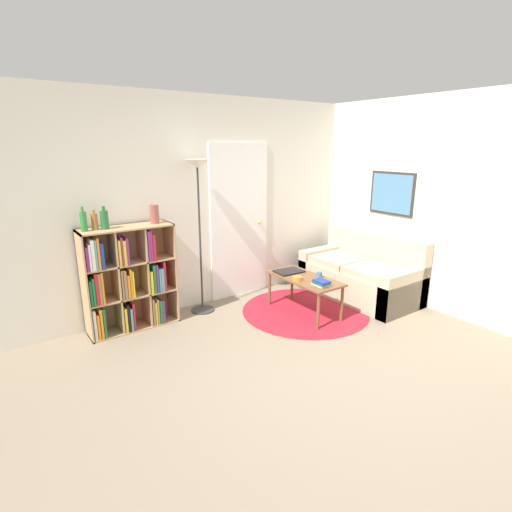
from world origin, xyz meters
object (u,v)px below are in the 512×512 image
at_px(bottle_right, 104,220).
at_px(vase_on_shelf, 154,214).
at_px(cup, 319,274).
at_px(bottle_left, 83,221).
at_px(laptop, 289,271).
at_px(coffee_table, 304,282).
at_px(bookshelf, 126,281).
at_px(floor_lamp, 198,189).
at_px(couch, 362,276).
at_px(bowl, 297,279).
at_px(bottle_middle, 95,221).

bearing_deg(bottle_right, vase_on_shelf, -0.11).
relative_size(cup, bottle_left, 0.29).
height_order(laptop, vase_on_shelf, vase_on_shelf).
bearing_deg(bottle_right, coffee_table, -21.55).
bearing_deg(cup, bottle_left, 159.18).
bearing_deg(bookshelf, cup, -24.03).
bearing_deg(floor_lamp, bottle_right, 178.00).
distance_m(coffee_table, laptop, 0.28).
bearing_deg(couch, bookshelf, 164.15).
distance_m(couch, cup, 0.93).
xyz_separation_m(bookshelf, bowl, (1.76, -0.85, -0.08)).
relative_size(bookshelf, bottle_middle, 5.60).
bearing_deg(laptop, bookshelf, 163.88).
xyz_separation_m(bottle_left, bottle_right, (0.20, -0.01, -0.01)).
distance_m(bookshelf, floor_lamp, 1.32).
xyz_separation_m(floor_lamp, couch, (2.04, -0.80, -1.24)).
bearing_deg(bottle_left, coffee_table, -19.89).
bearing_deg(cup, coffee_table, 146.44).
bearing_deg(laptop, coffee_table, -85.78).
xyz_separation_m(bookshelf, bottle_right, (-0.17, 0.00, 0.70)).
height_order(bookshelf, bottle_right, bottle_right).
distance_m(couch, coffee_table, 1.05).
relative_size(floor_lamp, bottle_left, 7.32).
bearing_deg(cup, bowl, 167.90).
height_order(bottle_left, vase_on_shelf, bottle_left).
bearing_deg(bottle_middle, laptop, -14.71).
xyz_separation_m(bottle_right, vase_on_shelf, (0.54, -0.00, 0.00)).
relative_size(bookshelf, vase_on_shelf, 5.63).
distance_m(bottle_left, bottle_right, 0.20).
relative_size(laptop, vase_on_shelf, 1.70).
relative_size(floor_lamp, coffee_table, 1.90).
bearing_deg(bottle_middle, bottle_left, -173.52).
relative_size(bookshelf, cup, 15.95).
distance_m(bookshelf, bottle_left, 0.80).
relative_size(laptop, bottle_middle, 1.69).
distance_m(couch, bottle_right, 3.38).
bearing_deg(vase_on_shelf, laptop, -19.84).
xyz_separation_m(cup, vase_on_shelf, (-1.68, 0.92, 0.78)).
bearing_deg(vase_on_shelf, bookshelf, -179.97).
relative_size(bookshelf, laptop, 3.32).
bearing_deg(cup, bottle_right, 157.57).
height_order(floor_lamp, coffee_table, floor_lamp).
bearing_deg(bottle_middle, floor_lamp, -2.71).
bearing_deg(vase_on_shelf, floor_lamp, -3.91).
bearing_deg(floor_lamp, bowl, -43.86).
distance_m(coffee_table, vase_on_shelf, 1.94).
bearing_deg(bowl, laptop, 67.26).
height_order(bottle_left, bottle_middle, bottle_left).
bearing_deg(laptop, bottle_left, 166.26).
xyz_separation_m(coffee_table, vase_on_shelf, (-1.53, 0.82, 0.87)).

